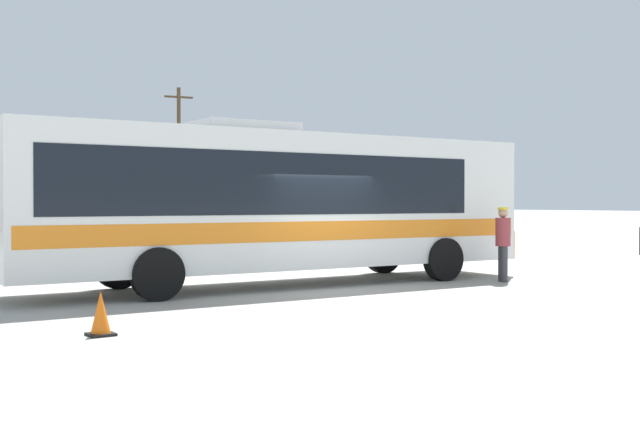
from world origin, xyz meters
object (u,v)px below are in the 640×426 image
attendant_by_bus_door (503,239)px  roadside_tree_midleft (22,164)px  roadside_tree_midright (96,165)px  utility_pole_near (179,157)px  coach_bus_white_orange (275,200)px  roadside_tree_right (272,160)px  traffic_cone_on_apron (101,314)px

attendant_by_bus_door → roadside_tree_midleft: roadside_tree_midleft is taller
attendant_by_bus_door → roadside_tree_midright: 35.01m
attendant_by_bus_door → utility_pole_near: bearing=78.0°
coach_bus_white_orange → utility_pole_near: bearing=68.5°
coach_bus_white_orange → roadside_tree_right: size_ratio=1.84×
utility_pole_near → roadside_tree_midright: (-4.47, 2.43, -0.54)m
coach_bus_white_orange → roadside_tree_right: roadside_tree_right is taller
roadside_tree_midright → traffic_cone_on_apron: bearing=-109.5°
roadside_tree_midleft → roadside_tree_midright: bearing=25.6°
utility_pole_near → roadside_tree_right: 8.57m
attendant_by_bus_door → roadside_tree_midright: roadside_tree_midright is taller
attendant_by_bus_door → traffic_cone_on_apron: 10.62m
coach_bus_white_orange → traffic_cone_on_apron: (-5.59, -4.17, -1.65)m
utility_pole_near → roadside_tree_midleft: size_ratio=1.53×
coach_bus_white_orange → utility_pole_near: 32.22m
attendant_by_bus_door → utility_pole_near: size_ratio=0.20×
roadside_tree_right → traffic_cone_on_apron: bearing=-125.3°
attendant_by_bus_door → roadside_tree_right: bearing=66.2°
traffic_cone_on_apron → roadside_tree_midleft: bearing=77.1°
roadside_tree_right → traffic_cone_on_apron: size_ratio=10.69×
utility_pole_near → roadside_tree_midright: size_ratio=1.44×
coach_bus_white_orange → roadside_tree_midright: (7.29, 32.30, 2.27)m
utility_pole_near → roadside_tree_midleft: bearing=-179.9°
roadside_tree_midleft → traffic_cone_on_apron: roadside_tree_midleft is taller
utility_pole_near → roadside_tree_right: size_ratio=1.34×
utility_pole_near → roadside_tree_right: bearing=14.4°
coach_bus_white_orange → roadside_tree_midright: roadside_tree_midright is taller
roadside_tree_midright → attendant_by_bus_door: bearing=-94.0°
utility_pole_near → roadside_tree_right: (8.30, 2.13, 0.19)m
coach_bus_white_orange → attendant_by_bus_door: 5.55m
roadside_tree_midleft → roadside_tree_midright: 5.66m
utility_pole_near → roadside_tree_midright: 5.11m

